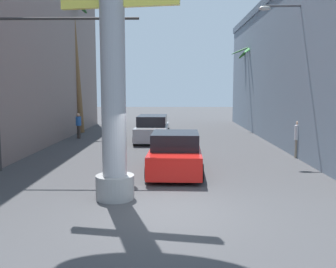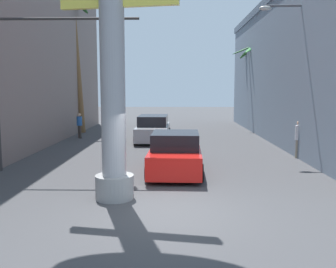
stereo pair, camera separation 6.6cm
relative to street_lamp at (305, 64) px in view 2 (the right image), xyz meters
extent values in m
plane|color=#424244|center=(-6.17, 1.98, -4.28)|extent=(89.29, 89.29, 0.00)
cylinder|color=#9E9EA3|center=(-7.66, -6.83, 0.31)|extent=(0.70, 0.70, 9.18)
cylinder|color=gray|center=(-7.66, -6.83, -3.93)|extent=(1.12, 1.12, 0.70)
cylinder|color=#59595E|center=(0.42, 0.00, -0.77)|extent=(0.16, 0.16, 7.02)
cylinder|color=#59595E|center=(-0.73, 0.00, 2.60)|extent=(2.30, 0.10, 0.10)
ellipsoid|color=beige|center=(-1.88, 0.00, 2.50)|extent=(0.56, 0.28, 0.20)
cylinder|color=#333333|center=(-10.00, -3.19, 1.50)|extent=(5.50, 0.10, 0.10)
cube|color=black|center=(-8.08, -3.19, 1.05)|extent=(0.24, 0.24, 0.70)
sphere|color=red|center=(-8.08, -3.32, 1.27)|extent=(0.14, 0.14, 0.14)
sphere|color=yellow|center=(-8.08, -3.32, 1.05)|extent=(0.14, 0.14, 0.14)
sphere|color=green|center=(-8.08, -3.32, 0.83)|extent=(0.14, 0.14, 0.14)
cylinder|color=black|center=(-6.73, -1.38, -3.96)|extent=(0.24, 0.65, 0.64)
cylinder|color=black|center=(-4.95, -1.43, -3.96)|extent=(0.24, 0.65, 0.64)
cylinder|color=black|center=(-6.83, -4.81, -3.96)|extent=(0.24, 0.65, 0.64)
cylinder|color=black|center=(-5.05, -4.86, -3.96)|extent=(0.24, 0.65, 0.64)
cube|color=red|center=(-5.89, -3.12, -3.72)|extent=(2.01, 4.95, 0.80)
cube|color=black|center=(-5.90, -3.49, -3.02)|extent=(1.78, 2.10, 0.60)
cylinder|color=black|center=(-8.10, 6.87, -3.96)|extent=(0.23, 0.64, 0.64)
cylinder|color=black|center=(-6.36, 6.84, -3.96)|extent=(0.23, 0.64, 0.64)
cylinder|color=black|center=(-8.16, 3.54, -3.96)|extent=(0.23, 0.64, 0.64)
cylinder|color=black|center=(-6.42, 3.51, -3.96)|extent=(0.23, 0.64, 0.64)
cube|color=#99999E|center=(-7.26, 5.19, -3.72)|extent=(1.92, 4.79, 0.80)
cube|color=black|center=(-7.26, 5.19, -3.02)|extent=(1.73, 2.65, 0.60)
cylinder|color=brown|center=(-12.90, 9.37, 0.26)|extent=(0.90, 0.59, 9.09)
ellipsoid|color=#30612D|center=(-12.18, 9.05, 4.62)|extent=(1.27, 0.53, 0.67)
ellipsoid|color=#29672D|center=(-12.52, 9.71, 4.59)|extent=(0.88, 1.21, 0.77)
ellipsoid|color=#21692D|center=(-13.03, 9.76, 4.61)|extent=(0.73, 1.26, 0.71)
ellipsoid|color=#23742D|center=(-13.37, 9.50, 4.64)|extent=(1.24, 0.99, 0.62)
ellipsoid|color=#305C2D|center=(-13.45, 8.94, 4.68)|extent=(1.33, 0.73, 0.49)
ellipsoid|color=#2C6E2D|center=(-13.03, 8.52, 4.58)|extent=(0.72, 1.23, 0.77)
ellipsoid|color=#285F2D|center=(-12.43, 8.62, 4.62)|extent=(1.02, 1.19, 0.68)
cylinder|color=brown|center=(0.23, 12.27, -1.11)|extent=(0.51, 0.46, 6.35)
ellipsoid|color=#2E6C2D|center=(1.10, 12.10, 1.82)|extent=(1.69, 0.59, 0.91)
ellipsoid|color=#315D2D|center=(0.67, 13.00, 1.88)|extent=(1.18, 1.66, 0.73)
ellipsoid|color=#32722D|center=(-0.26, 12.99, 1.78)|extent=(1.14, 1.55, 1.02)
ellipsoid|color=#29602D|center=(-0.68, 12.22, 1.86)|extent=(1.70, 0.37, 0.78)
ellipsoid|color=#23722D|center=(-0.28, 11.48, 1.87)|extent=(1.24, 1.62, 0.77)
ellipsoid|color=#246A2D|center=(0.68, 11.47, 1.80)|extent=(1.16, 1.57, 0.97)
cylinder|color=gray|center=(-0.29, -0.27, -3.86)|extent=(0.14, 0.14, 0.83)
cylinder|color=gray|center=(-0.13, -0.15, -3.86)|extent=(0.14, 0.14, 0.83)
cylinder|color=silver|center=(-0.21, -0.21, -3.11)|extent=(0.48, 0.48, 0.67)
sphere|color=tan|center=(-0.21, -0.21, -2.66)|extent=(0.22, 0.22, 0.22)
cylinder|color=#3F3833|center=(-12.00, 6.19, -3.86)|extent=(0.14, 0.14, 0.83)
cylinder|color=#3F3833|center=(-12.12, 6.35, -3.86)|extent=(0.14, 0.14, 0.83)
cylinder|color=#2659A5|center=(-12.06, 6.27, -3.17)|extent=(0.48, 0.48, 0.57)
sphere|color=tan|center=(-12.06, 6.27, -2.77)|extent=(0.22, 0.22, 0.22)
camera|label=1|loc=(-5.95, -17.43, -1.06)|focal=40.00mm
camera|label=2|loc=(-5.88, -17.42, -1.06)|focal=40.00mm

